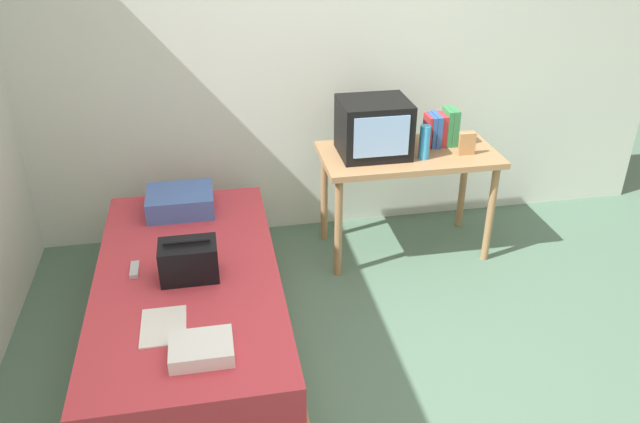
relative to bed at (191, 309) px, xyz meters
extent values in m
plane|color=#4C6B56|center=(0.90, -0.70, -0.24)|extent=(8.00, 8.00, 0.00)
cube|color=silver|center=(0.90, 1.30, 1.06)|extent=(5.20, 0.10, 2.60)
cube|color=#9E754C|center=(0.00, 0.00, -0.10)|extent=(1.00, 2.00, 0.28)
cube|color=#C63842|center=(0.00, 0.00, 0.14)|extent=(0.97, 1.94, 0.20)
cube|color=#9E754C|center=(1.46, 0.78, 0.48)|extent=(1.16, 0.60, 0.04)
cylinder|color=#9E754C|center=(0.94, 0.54, 0.11)|extent=(0.05, 0.05, 0.70)
cylinder|color=#9E754C|center=(1.98, 0.54, 0.11)|extent=(0.05, 0.05, 0.70)
cylinder|color=#9E754C|center=(0.94, 1.02, 0.11)|extent=(0.05, 0.05, 0.70)
cylinder|color=#9E754C|center=(1.98, 1.02, 0.11)|extent=(0.05, 0.05, 0.70)
cube|color=black|center=(1.22, 0.80, 0.68)|extent=(0.44, 0.38, 0.36)
cube|color=#8CB2E0|center=(1.22, 0.61, 0.69)|extent=(0.35, 0.01, 0.26)
cylinder|color=#3399DB|center=(1.52, 0.66, 0.61)|extent=(0.07, 0.07, 0.22)
cube|color=#B72D33|center=(1.62, 0.87, 0.61)|extent=(0.02, 0.14, 0.21)
cube|color=#2D5699|center=(1.64, 0.87, 0.61)|extent=(0.03, 0.15, 0.21)
cube|color=#2D5699|center=(1.68, 0.87, 0.61)|extent=(0.03, 0.16, 0.22)
cube|color=#B72D33|center=(1.71, 0.87, 0.61)|extent=(0.04, 0.14, 0.21)
cube|color=#337F47|center=(1.75, 0.87, 0.63)|extent=(0.03, 0.15, 0.25)
cube|color=#337F47|center=(1.79, 0.87, 0.63)|extent=(0.04, 0.15, 0.25)
cube|color=#B27F4C|center=(1.82, 0.67, 0.58)|extent=(0.11, 0.02, 0.15)
cube|color=#4766AD|center=(-0.03, 0.72, 0.31)|extent=(0.41, 0.34, 0.13)
cube|color=black|center=(0.02, -0.04, 0.34)|extent=(0.30, 0.20, 0.20)
cylinder|color=black|center=(0.02, -0.04, 0.46)|extent=(0.24, 0.02, 0.02)
cube|color=white|center=(-0.11, -0.45, 0.25)|extent=(0.21, 0.29, 0.01)
cube|color=black|center=(0.17, -0.60, 0.26)|extent=(0.04, 0.16, 0.02)
cube|color=#B7B7BC|center=(-0.27, 0.06, 0.26)|extent=(0.04, 0.14, 0.02)
cube|color=white|center=(0.07, -0.68, 0.28)|extent=(0.28, 0.22, 0.07)
camera|label=1|loc=(0.18, -2.89, 2.13)|focal=35.43mm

